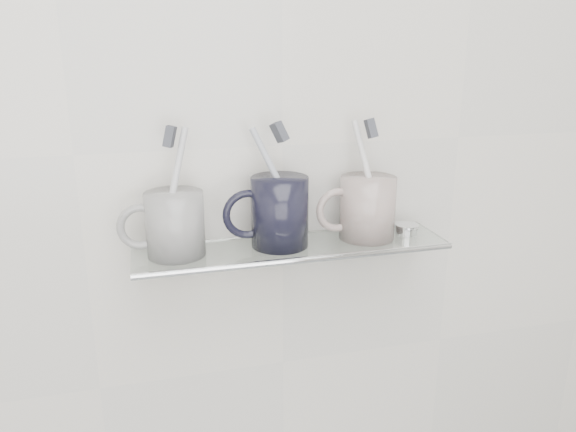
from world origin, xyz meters
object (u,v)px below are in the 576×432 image
object	(u,v)px
mug_center	(280,212)
mug_right	(368,208)
shelf_glass	(292,248)
mug_left	(175,224)

from	to	relation	value
mug_center	mug_right	size ratio (longest dim) A/B	1.09
shelf_glass	mug_center	world-z (taller)	mug_center
mug_center	mug_right	distance (m)	0.15
shelf_glass	mug_left	distance (m)	0.19
mug_left	mug_right	xyz separation A→B (m)	(0.31, 0.00, 0.00)
mug_right	mug_left	bearing A→B (deg)	-171.11
shelf_glass	mug_center	distance (m)	0.06
shelf_glass	mug_left	xyz separation A→B (m)	(-0.18, 0.00, 0.05)
shelf_glass	mug_center	bearing A→B (deg)	165.52
mug_right	shelf_glass	bearing A→B (deg)	-168.89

